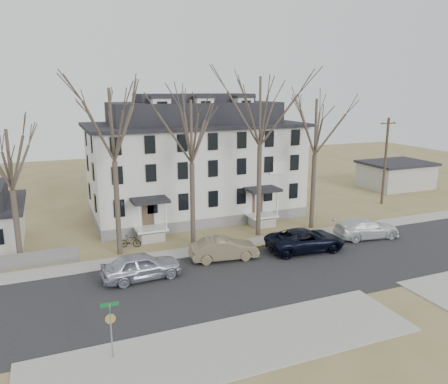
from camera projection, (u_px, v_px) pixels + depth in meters
name	position (u px, v px, depth m)	size (l,w,h in m)	color
ground	(310.00, 281.00, 29.20)	(120.00, 120.00, 0.00)	olive
main_road	(295.00, 269.00, 31.00)	(120.00, 10.00, 0.04)	#27272A
far_sidewalk	(257.00, 243.00, 36.40)	(120.00, 2.00, 0.08)	#A09F97
near_sidewalk_left	(230.00, 347.00, 21.75)	(20.00, 5.00, 0.08)	#A09F97
yellow_curb	(314.00, 238.00, 37.44)	(14.00, 0.25, 0.06)	gold
boarding_house	(195.00, 162.00, 43.37)	(20.80, 12.36, 12.05)	slate
distant_building	(396.00, 175.00, 56.43)	(8.50, 6.50, 3.35)	#A09F97
tree_far_left	(112.00, 120.00, 31.55)	(8.40, 8.40, 13.72)	#473B31
tree_mid_left	(191.00, 127.00, 33.95)	(7.80, 7.80, 12.74)	#473B31
tree_center	(260.00, 107.00, 35.82)	(9.00, 9.00, 14.70)	#473B31
tree_mid_right	(316.00, 123.00, 38.20)	(7.80, 7.80, 12.74)	#473B31
tree_bungalow	(9.00, 156.00, 29.48)	(6.60, 6.60, 10.78)	#473B31
utility_pole_far	(385.00, 160.00, 47.51)	(2.00, 0.28, 9.50)	#3D3023
car_silver	(141.00, 266.00, 29.25)	(2.14, 5.32, 1.81)	#A4A6B5
car_tan	(224.00, 249.00, 32.60)	(1.78, 5.10, 1.68)	#73674C
car_navy	(305.00, 240.00, 34.39)	(2.90, 6.28, 1.75)	black
car_white	(367.00, 229.00, 37.38)	(2.30, 5.67, 1.64)	silver
bicycle_left	(152.00, 237.00, 36.46)	(0.63, 1.81, 0.95)	black
bicycle_right	(130.00, 242.00, 35.08)	(0.50, 1.76, 1.06)	black
street_sign	(111.00, 323.00, 20.32)	(0.84, 0.84, 2.94)	gray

